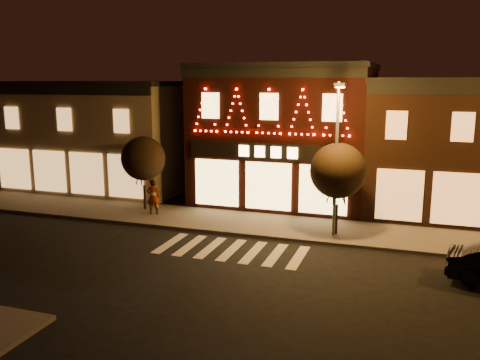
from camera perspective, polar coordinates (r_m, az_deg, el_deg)
The scene contains 9 objects.
ground at distance 19.12m, azimuth -5.06°, elevation -11.57°, with size 120.00×120.00×0.00m, color black.
sidewalk_far at distance 25.72m, azimuth 6.29°, elevation -5.38°, with size 44.00×4.00×0.15m, color #47423D.
building_left at distance 36.43m, azimuth -15.15°, elevation 4.96°, with size 12.20×8.28×7.30m.
building_pulp at distance 31.09m, azimuth 5.24°, elevation 5.22°, with size 10.20×8.34×8.30m.
building_right_a at distance 30.40m, azimuth 22.95°, elevation 3.48°, with size 9.20×8.28×7.50m.
streetlamp_mid at distance 23.47m, azimuth 10.84°, elevation 3.58°, with size 0.57×1.64×7.16m.
tree_left at distance 28.93m, azimuth -10.83°, elevation 2.39°, with size 2.48×2.48×4.14m.
tree_right at distance 24.10m, azimuth 10.97°, elevation 1.03°, with size 2.62×2.62×4.38m.
pedestrian at distance 28.07m, azimuth -9.74°, elevation -1.87°, with size 0.70×0.46×1.92m, color gray.
Camera 1 is at (7.19, -16.10, 7.40)m, focal length 37.91 mm.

